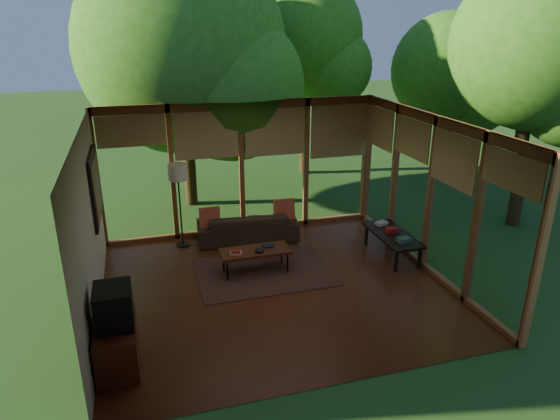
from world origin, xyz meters
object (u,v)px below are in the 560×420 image
object	(u,v)px
sofa	(247,226)
television	(114,306)
coffee_table	(255,252)
media_cabinet	(117,344)
side_console	(392,236)
floor_lamp	(178,177)

from	to	relation	value
sofa	television	bearing A→B (deg)	59.12
television	coffee_table	world-z (taller)	television
media_cabinet	television	world-z (taller)	television
coffee_table	side_console	bearing A→B (deg)	-1.81
coffee_table	side_console	xyz separation A→B (m)	(2.59, -0.08, 0.02)
sofa	coffee_table	size ratio (longest dim) A/B	1.65
television	side_console	bearing A→B (deg)	21.09
sofa	media_cabinet	world-z (taller)	media_cabinet
media_cabinet	coffee_table	size ratio (longest dim) A/B	0.83
television	side_console	xyz separation A→B (m)	(4.85, 1.87, -0.44)
floor_lamp	coffee_table	size ratio (longest dim) A/B	1.38
media_cabinet	coffee_table	bearing A→B (deg)	40.63
floor_lamp	television	bearing A→B (deg)	-108.44
side_console	coffee_table	bearing A→B (deg)	178.19
sofa	media_cabinet	bearing A→B (deg)	58.90
television	coffee_table	distance (m)	3.02
floor_lamp	side_console	bearing A→B (deg)	-22.99
floor_lamp	coffee_table	distance (m)	2.12
media_cabinet	coffee_table	xyz separation A→B (m)	(2.28, 1.95, 0.09)
coffee_table	side_console	distance (m)	2.60
sofa	coffee_table	world-z (taller)	sofa
television	floor_lamp	bearing A→B (deg)	71.56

